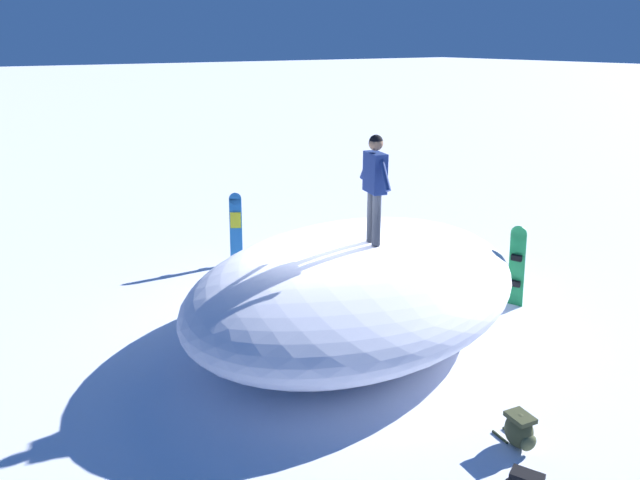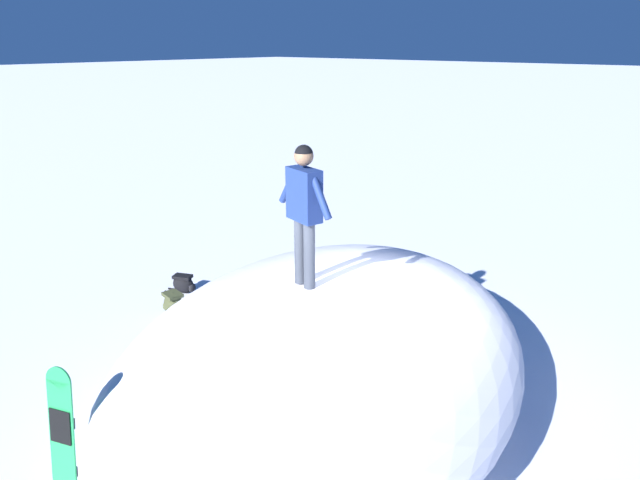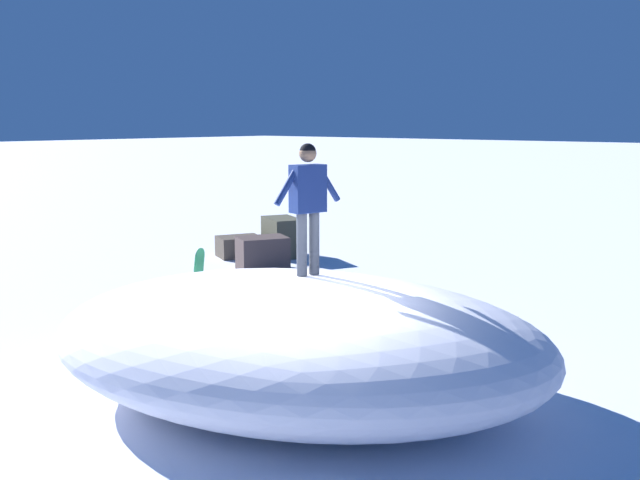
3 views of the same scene
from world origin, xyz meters
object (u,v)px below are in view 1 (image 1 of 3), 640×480
Objects in this scene: snowboarder_standing at (375,179)px; snowboard_primary_upright at (236,227)px; snowboard_secondary_upright at (517,265)px; backpack_near at (520,430)px.

snowboarder_standing is 4.95m from snowboard_primary_upright.
backpack_near is at bearing 130.75° from snowboard_secondary_upright.
snowboard_secondary_upright reaches higher than backpack_near.
snowboarder_standing is 1.11× the size of snowboard_primary_upright.
snowboarder_standing reaches higher than backpack_near.
snowboarder_standing reaches higher than snowboard_secondary_upright.
snowboard_primary_upright is 6.02m from snowboard_secondary_upright.
snowboard_primary_upright reaches higher than backpack_near.
snowboard_secondary_upright reaches higher than snowboard_primary_upright.
snowboarder_standing is 1.09× the size of snowboard_secondary_upright.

